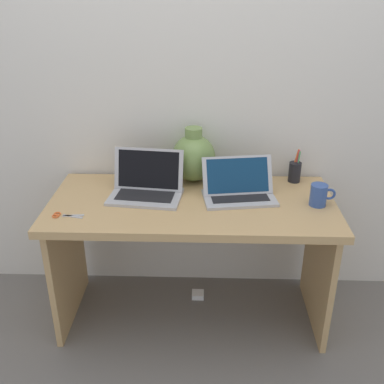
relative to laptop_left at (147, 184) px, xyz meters
name	(u,v)px	position (x,y,z in m)	size (l,w,h in m)	color
ground_plane	(192,314)	(0.23, -0.07, -0.77)	(6.00, 6.00, 0.00)	slate
back_wall	(194,87)	(0.23, 0.29, 0.43)	(4.40, 0.04, 2.40)	silver
desk	(192,228)	(0.23, -0.07, -0.21)	(1.42, 0.64, 0.71)	tan
laptop_left	(147,184)	(0.00, 0.00, 0.00)	(0.38, 0.28, 0.22)	#B2B2B7
laptop_right	(238,188)	(0.46, -0.01, -0.01)	(0.38, 0.26, 0.19)	#B2B2B7
green_vase	(194,157)	(0.23, 0.19, 0.07)	(0.24, 0.24, 0.29)	#75934C
coffee_mug	(319,195)	(0.85, -0.09, 0.00)	(0.12, 0.08, 0.11)	#335199
pen_cup	(295,171)	(0.78, 0.19, 0.00)	(0.07, 0.07, 0.18)	black
scissors	(62,215)	(-0.37, -0.24, -0.06)	(0.15, 0.05, 0.01)	#B7B7BC
power_brick	(198,295)	(0.26, 0.09, -0.76)	(0.07, 0.07, 0.03)	white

